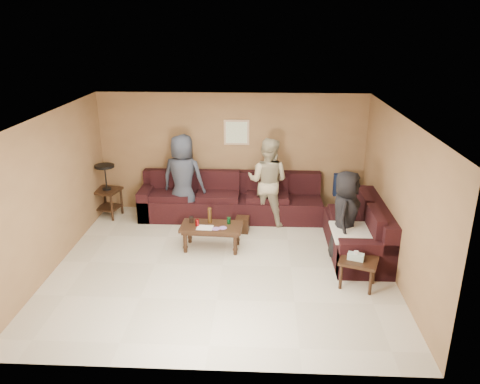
{
  "coord_description": "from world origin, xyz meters",
  "views": [
    {
      "loc": [
        0.63,
        -6.89,
        3.85
      ],
      "look_at": [
        0.25,
        0.85,
        1.0
      ],
      "focal_mm": 35.0,
      "sensor_mm": 36.0,
      "label": 1
    }
  ],
  "objects": [
    {
      "name": "wall_art",
      "position": [
        0.1,
        2.48,
        1.7
      ],
      "size": [
        0.52,
        0.04,
        0.52
      ],
      "color": "tan",
      "rests_on": "ground"
    },
    {
      "name": "sectional_sofa",
      "position": [
        0.81,
        1.52,
        0.33
      ],
      "size": [
        4.65,
        2.9,
        0.97
      ],
      "color": "black",
      "rests_on": "ground"
    },
    {
      "name": "person_middle",
      "position": [
        0.75,
        1.84,
        0.87
      ],
      "size": [
        1.01,
        0.89,
        1.74
      ],
      "primitive_type": "imported",
      "rotation": [
        0.0,
        0.0,
        2.83
      ],
      "color": "tan",
      "rests_on": "ground"
    },
    {
      "name": "person_left",
      "position": [
        -0.94,
        1.89,
        0.89
      ],
      "size": [
        0.96,
        0.73,
        1.78
      ],
      "primitive_type": "imported",
      "rotation": [
        0.0,
        0.0,
        2.94
      ],
      "color": "#2C313D",
      "rests_on": "ground"
    },
    {
      "name": "room",
      "position": [
        0.0,
        0.0,
        1.66
      ],
      "size": [
        5.6,
        5.5,
        2.5
      ],
      "color": "beige",
      "rests_on": "ground"
    },
    {
      "name": "waste_bin",
      "position": [
        0.27,
        1.35,
        0.15
      ],
      "size": [
        0.27,
        0.27,
        0.3
      ],
      "primitive_type": "cube",
      "rotation": [
        0.0,
        0.0,
        -0.09
      ],
      "color": "black",
      "rests_on": "ground"
    },
    {
      "name": "person_right",
      "position": [
        2.04,
        0.39,
        0.78
      ],
      "size": [
        0.72,
        0.88,
        1.56
      ],
      "primitive_type": "imported",
      "rotation": [
        0.0,
        0.0,
        1.24
      ],
      "color": "black",
      "rests_on": "ground"
    },
    {
      "name": "end_table_left",
      "position": [
        -2.54,
        1.99,
        0.58
      ],
      "size": [
        0.59,
        0.59,
        1.11
      ],
      "rotation": [
        0.0,
        0.0,
        -0.23
      ],
      "color": "black",
      "rests_on": "ground"
    },
    {
      "name": "side_table_right",
      "position": [
        2.11,
        -0.54,
        0.4
      ],
      "size": [
        0.67,
        0.61,
        0.6
      ],
      "rotation": [
        0.0,
        0.0,
        -0.34
      ],
      "color": "black",
      "rests_on": "ground"
    },
    {
      "name": "coffee_table",
      "position": [
        -0.25,
        0.62,
        0.38
      ],
      "size": [
        1.11,
        0.6,
        0.73
      ],
      "rotation": [
        0.0,
        0.0,
        -0.05
      ],
      "color": "black",
      "rests_on": "ground"
    }
  ]
}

